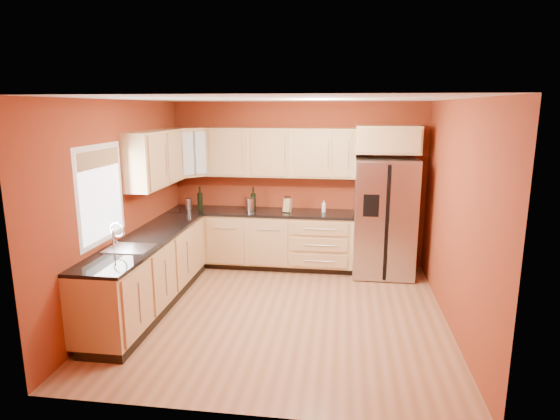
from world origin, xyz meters
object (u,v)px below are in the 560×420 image
(refrigerator, at_px, (384,217))
(wine_bottle_a, at_px, (200,198))
(knife_block, at_px, (288,205))
(canister_left, at_px, (189,204))
(soap_dispenser, at_px, (324,206))

(refrigerator, xyz_separation_m, wine_bottle_a, (-2.86, 0.02, 0.22))
(knife_block, bearing_deg, refrigerator, 19.12)
(canister_left, relative_size, knife_block, 0.81)
(canister_left, bearing_deg, wine_bottle_a, -4.95)
(canister_left, xyz_separation_m, soap_dispenser, (2.15, 0.07, 0.00))
(wine_bottle_a, relative_size, knife_block, 1.76)
(canister_left, bearing_deg, soap_dispenser, 1.88)
(knife_block, bearing_deg, canister_left, -158.88)
(canister_left, xyz_separation_m, knife_block, (1.59, 0.01, 0.02))
(wine_bottle_a, bearing_deg, soap_dispenser, 2.57)
(refrigerator, height_order, soap_dispenser, refrigerator)
(soap_dispenser, bearing_deg, canister_left, -178.12)
(refrigerator, bearing_deg, wine_bottle_a, 179.51)
(soap_dispenser, bearing_deg, knife_block, -173.31)
(knife_block, height_order, soap_dispenser, knife_block)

